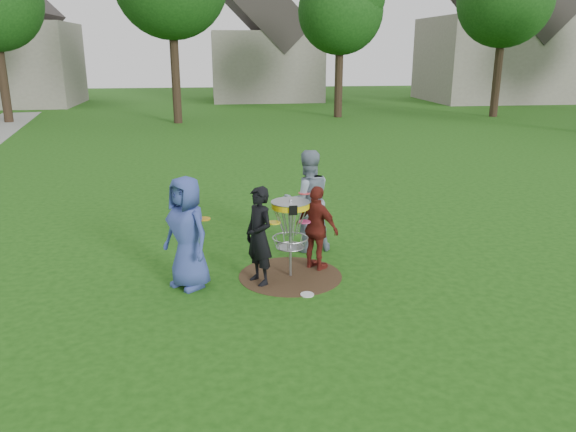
{
  "coord_description": "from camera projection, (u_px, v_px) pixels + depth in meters",
  "views": [
    {
      "loc": [
        -1.27,
        -8.98,
        3.8
      ],
      "look_at": [
        0.0,
        0.3,
        1.0
      ],
      "focal_mm": 35.0,
      "sensor_mm": 36.0,
      "label": 1
    }
  ],
  "objects": [
    {
      "name": "ground",
      "position": [
        290.0,
        276.0,
        9.78
      ],
      "size": [
        100.0,
        100.0,
        0.0
      ],
      "primitive_type": "plane",
      "color": "#19470F",
      "rests_on": "ground"
    },
    {
      "name": "held_discs",
      "position": [
        273.0,
        213.0,
        9.65
      ],
      "size": [
        2.07,
        1.42,
        0.3
      ],
      "color": "orange",
      "rests_on": "ground"
    },
    {
      "name": "player_black",
      "position": [
        259.0,
        236.0,
        9.26
      ],
      "size": [
        0.64,
        0.72,
        1.67
      ],
      "primitive_type": "imported",
      "rotation": [
        0.0,
        0.0,
        -1.07
      ],
      "color": "black",
      "rests_on": "ground"
    },
    {
      "name": "player_grey",
      "position": [
        307.0,
        201.0,
        10.79
      ],
      "size": [
        1.06,
        0.88,
        1.98
      ],
      "primitive_type": "imported",
      "rotation": [
        0.0,
        0.0,
        3.28
      ],
      "color": "gray",
      "rests_on": "ground"
    },
    {
      "name": "dirt_patch",
      "position": [
        290.0,
        276.0,
        9.78
      ],
      "size": [
        1.8,
        1.8,
        0.01
      ],
      "primitive_type": "cylinder",
      "color": "#47331E",
      "rests_on": "ground"
    },
    {
      "name": "disc_on_grass",
      "position": [
        307.0,
        295.0,
        9.01
      ],
      "size": [
        0.22,
        0.22,
        0.02
      ],
      "primitive_type": "cylinder",
      "color": "silver",
      "rests_on": "ground"
    },
    {
      "name": "player_blue",
      "position": [
        187.0,
        233.0,
        9.1
      ],
      "size": [
        1.06,
        1.08,
        1.87
      ],
      "primitive_type": "imported",
      "rotation": [
        0.0,
        0.0,
        -0.82
      ],
      "color": "#32428A",
      "rests_on": "ground"
    },
    {
      "name": "disc_golf_basket",
      "position": [
        290.0,
        220.0,
        9.49
      ],
      "size": [
        0.66,
        0.67,
        1.38
      ],
      "color": "#9EA0A5",
      "rests_on": "ground"
    },
    {
      "name": "house_row",
      "position": [
        292.0,
        43.0,
        40.6
      ],
      "size": [
        44.5,
        10.65,
        11.62
      ],
      "color": "gray",
      "rests_on": "ground"
    },
    {
      "name": "player_maroon",
      "position": [
        317.0,
        228.0,
        9.89
      ],
      "size": [
        0.88,
        0.91,
        1.52
      ],
      "primitive_type": "imported",
      "rotation": [
        0.0,
        0.0,
        2.32
      ],
      "color": "maroon",
      "rests_on": "ground"
    }
  ]
}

